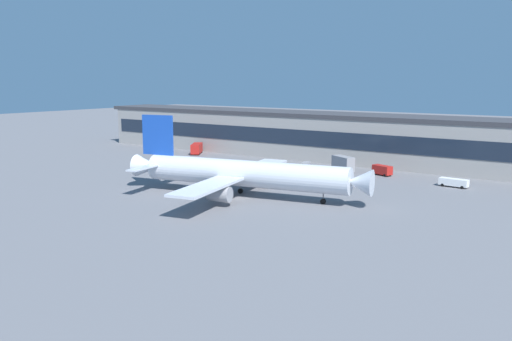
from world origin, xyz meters
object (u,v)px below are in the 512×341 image
(fuel_truck, at_px, (197,148))
(belt_loader, at_px, (454,182))
(airliner, at_px, (241,173))
(catering_truck, at_px, (343,163))
(crew_van, at_px, (382,170))
(baggage_tug, at_px, (306,165))

(fuel_truck, height_order, belt_loader, fuel_truck)
(airliner, xyz_separation_m, catering_truck, (4.56, 39.48, -2.63))
(belt_loader, distance_m, crew_van, 19.98)
(baggage_tug, height_order, fuel_truck, fuel_truck)
(baggage_tug, bearing_deg, fuel_truck, 172.78)
(baggage_tug, relative_size, catering_truck, 0.54)
(baggage_tug, xyz_separation_m, catering_truck, (10.40, 1.65, 1.21))
(baggage_tug, bearing_deg, crew_van, 7.43)
(airliner, distance_m, fuel_truck, 66.60)
(baggage_tug, relative_size, fuel_truck, 0.47)
(airliner, height_order, baggage_tug, airliner)
(airliner, xyz_separation_m, belt_loader, (34.22, 35.45, -3.77))
(baggage_tug, xyz_separation_m, crew_van, (20.74, 2.70, 0.37))
(belt_loader, height_order, crew_van, crew_van)
(airliner, relative_size, baggage_tug, 13.24)
(airliner, relative_size, belt_loader, 8.19)
(belt_loader, bearing_deg, airliner, -133.99)
(baggage_tug, relative_size, belt_loader, 0.62)
(fuel_truck, xyz_separation_m, crew_van, (65.28, -2.94, -0.42))
(crew_van, bearing_deg, fuel_truck, 177.42)
(baggage_tug, bearing_deg, belt_loader, -3.39)
(baggage_tug, distance_m, catering_truck, 10.60)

